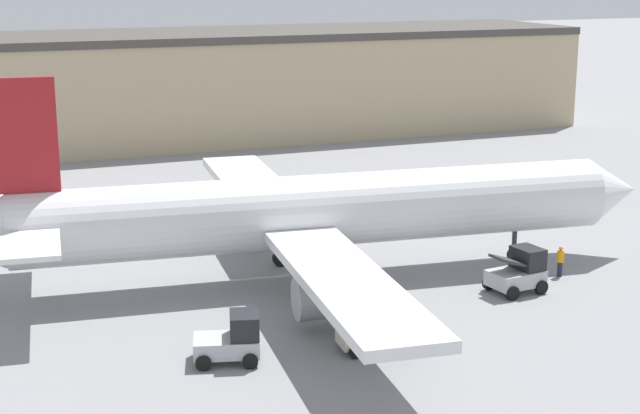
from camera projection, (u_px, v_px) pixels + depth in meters
name	position (u px, v px, depth m)	size (l,w,h in m)	color
ground_plane	(320.00, 277.00, 52.38)	(400.00, 400.00, 0.00)	gray
terminal_building	(169.00, 86.00, 92.13)	(80.71, 15.87, 10.07)	tan
airplane	(303.00, 213.00, 51.27)	(38.95, 36.15, 11.12)	silver
ground_crew_worker	(560.00, 260.00, 52.33)	(0.37, 0.37, 1.68)	#1E2338
baggage_tug	(381.00, 327.00, 42.46)	(3.27, 1.99, 2.19)	beige
belt_loader_truck	(519.00, 271.00, 49.90)	(2.88, 2.41, 2.25)	#B2B2B7
pushback_tug	(232.00, 339.00, 41.17)	(3.13, 2.69, 2.10)	#B2B2B7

